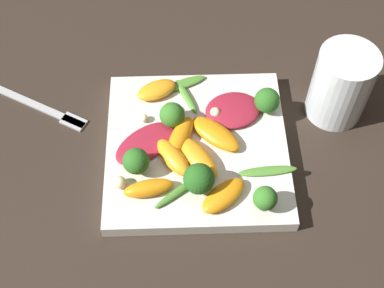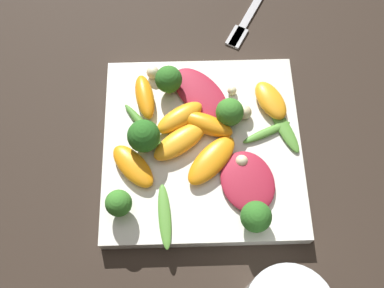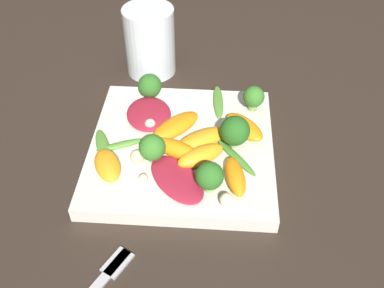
{
  "view_description": "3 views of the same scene",
  "coord_description": "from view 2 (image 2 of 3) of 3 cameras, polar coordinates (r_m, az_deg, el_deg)",
  "views": [
    {
      "loc": [
        0.02,
        0.4,
        0.63
      ],
      "look_at": [
        0.01,
        0.01,
        0.04
      ],
      "focal_mm": 50.0,
      "sensor_mm": 36.0,
      "label": 1
    },
    {
      "loc": [
        -0.23,
        0.02,
        0.53
      ],
      "look_at": [
        -0.0,
        0.01,
        0.03
      ],
      "focal_mm": 42.0,
      "sensor_mm": 36.0,
      "label": 2
    },
    {
      "loc": [
        0.44,
        0.04,
        0.44
      ],
      "look_at": [
        0.02,
        0.02,
        0.04
      ],
      "focal_mm": 42.0,
      "sensor_mm": 36.0,
      "label": 3
    }
  ],
  "objects": [
    {
      "name": "fork",
      "position": [
        0.7,
        7.32,
        16.05
      ],
      "size": [
        0.15,
        0.09,
        0.01
      ],
      "color": "#B2B2B7",
      "rests_on": "ground_plane"
    },
    {
      "name": "orange_segment_0",
      "position": [
        0.55,
        -7.5,
        -2.81
      ],
      "size": [
        0.07,
        0.07,
        0.02
      ],
      "color": "orange",
      "rests_on": "plate"
    },
    {
      "name": "macadamia_nut_0",
      "position": [
        0.6,
        -5.0,
        9.07
      ],
      "size": [
        0.02,
        0.02,
        0.02
      ],
      "color": "beige",
      "rests_on": "plate"
    },
    {
      "name": "macadamia_nut_3",
      "position": [
        0.59,
        5.11,
        6.78
      ],
      "size": [
        0.01,
        0.01,
        0.01
      ],
      "color": "beige",
      "rests_on": "plate"
    },
    {
      "name": "arugula_sprig_0",
      "position": [
        0.57,
        -6.11,
        2.2
      ],
      "size": [
        0.07,
        0.06,
        0.01
      ],
      "color": "#47842D",
      "rests_on": "plate"
    },
    {
      "name": "broccoli_floret_4",
      "position": [
        0.51,
        8.12,
        -9.15
      ],
      "size": [
        0.04,
        0.04,
        0.04
      ],
      "color": "#7A9E51",
      "rests_on": "plate"
    },
    {
      "name": "macadamia_nut_1",
      "position": [
        0.55,
        6.33,
        -2.19
      ],
      "size": [
        0.02,
        0.02,
        0.02
      ],
      "color": "beige",
      "rests_on": "plate"
    },
    {
      "name": "radicchio_leaf_1",
      "position": [
        0.54,
        7.07,
        -4.72
      ],
      "size": [
        0.09,
        0.08,
        0.01
      ],
      "color": "maroon",
      "rests_on": "plate"
    },
    {
      "name": "plate",
      "position": [
        0.57,
        1.29,
        -0.41
      ],
      "size": [
        0.25,
        0.25,
        0.02
      ],
      "color": "silver",
      "rests_on": "ground_plane"
    },
    {
      "name": "orange_segment_6",
      "position": [
        0.55,
        -1.51,
        -0.07
      ],
      "size": [
        0.07,
        0.08,
        0.02
      ],
      "color": "orange",
      "rests_on": "plate"
    },
    {
      "name": "ground_plane",
      "position": [
        0.58,
        1.27,
        -0.82
      ],
      "size": [
        2.4,
        2.4,
        0.0
      ],
      "primitive_type": "plane",
      "color": "#2D231C"
    },
    {
      "name": "broccoli_floret_3",
      "position": [
        0.54,
        -6.15,
        0.6
      ],
      "size": [
        0.04,
        0.04,
        0.05
      ],
      "color": "#84AD5B",
      "rests_on": "plate"
    },
    {
      "name": "orange_segment_2",
      "position": [
        0.56,
        1.82,
        2.54
      ],
      "size": [
        0.05,
        0.07,
        0.02
      ],
      "color": "orange",
      "rests_on": "plate"
    },
    {
      "name": "arugula_sprig_1",
      "position": [
        0.57,
        9.45,
        1.47
      ],
      "size": [
        0.04,
        0.07,
        0.01
      ],
      "color": "#518E33",
      "rests_on": "plate"
    },
    {
      "name": "orange_segment_4",
      "position": [
        0.56,
        -1.57,
        3.38
      ],
      "size": [
        0.06,
        0.07,
        0.02
      ],
      "color": "orange",
      "rests_on": "plate"
    },
    {
      "name": "orange_segment_1",
      "position": [
        0.54,
        2.5,
        -2.07
      ],
      "size": [
        0.08,
        0.08,
        0.02
      ],
      "color": "orange",
      "rests_on": "plate"
    },
    {
      "name": "radicchio_leaf_0",
      "position": [
        0.59,
        0.71,
        6.43
      ],
      "size": [
        0.1,
        0.1,
        0.01
      ],
      "color": "maroon",
      "rests_on": "plate"
    },
    {
      "name": "orange_segment_5",
      "position": [
        0.59,
        9.95,
        5.48
      ],
      "size": [
        0.07,
        0.05,
        0.02
      ],
      "color": "orange",
      "rests_on": "plate"
    },
    {
      "name": "broccoli_floret_0",
      "position": [
        0.58,
        -2.99,
        8.16
      ],
      "size": [
        0.03,
        0.03,
        0.04
      ],
      "color": "#84AD5B",
      "rests_on": "plate"
    },
    {
      "name": "broccoli_floret_1",
      "position": [
        0.52,
        -9.29,
        -7.46
      ],
      "size": [
        0.03,
        0.03,
        0.04
      ],
      "color": "#7A9E51",
      "rests_on": "plate"
    },
    {
      "name": "arugula_sprig_2",
      "position": [
        0.53,
        -3.5,
        -9.13
      ],
      "size": [
        0.08,
        0.02,
        0.01
      ],
      "color": "#518E33",
      "rests_on": "plate"
    },
    {
      "name": "orange_segment_3",
      "position": [
        0.58,
        -6.01,
        5.99
      ],
      "size": [
        0.07,
        0.03,
        0.02
      ],
      "color": "orange",
      "rests_on": "plate"
    },
    {
      "name": "broccoli_floret_2",
      "position": [
        0.56,
        4.8,
        4.03
      ],
      "size": [
        0.03,
        0.03,
        0.04
      ],
      "color": "#7A9E51",
      "rests_on": "plate"
    },
    {
      "name": "arugula_sprig_3",
      "position": [
        0.58,
        11.57,
        2.07
      ],
      "size": [
        0.08,
        0.04,
        0.01
      ],
      "color": "#518E33",
      "rests_on": "plate"
    },
    {
      "name": "macadamia_nut_2",
      "position": [
        0.57,
        6.67,
        4.04
      ],
      "size": [
        0.02,
        0.02,
        0.02
      ],
      "color": "beige",
      "rests_on": "plate"
    }
  ]
}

